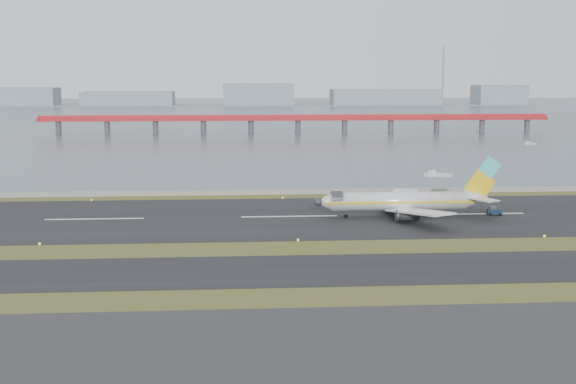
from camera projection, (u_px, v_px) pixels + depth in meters
name	position (u px, v px, depth m)	size (l,w,h in m)	color
ground	(302.00, 251.00, 120.70)	(1000.00, 1000.00, 0.00)	#3E4A1A
taxiway_strip	(309.00, 270.00, 108.88)	(1000.00, 18.00, 0.10)	black
runway_strip	(289.00, 217.00, 150.25)	(1000.00, 45.00, 0.10)	black
seawall	(281.00, 192.00, 179.73)	(1000.00, 2.50, 1.00)	gray
bay_water	(251.00, 113.00, 573.81)	(1400.00, 800.00, 1.30)	#435260
red_pier	(298.00, 119.00, 367.16)	(260.00, 5.00, 10.20)	red
far_shoreline	(262.00, 99.00, 731.37)	(1400.00, 80.00, 60.50)	gray
airliner	(406.00, 201.00, 149.00)	(38.52, 32.89, 12.80)	white
pushback_tug	(494.00, 211.00, 151.52)	(3.18, 2.15, 1.90)	#122033
workboat_near	(437.00, 175.00, 210.36)	(8.35, 4.00, 1.95)	silver
workboat_far	(529.00, 144.00, 307.75)	(6.99, 4.53, 1.63)	silver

